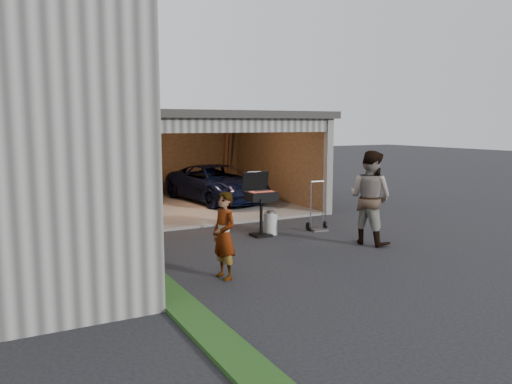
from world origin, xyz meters
TOP-DOWN VIEW (x-y plane):
  - ground at (0.00, 0.00)m, footprint 80.00×80.00m
  - groundcover_strip at (-2.25, -1.00)m, footprint 0.50×8.00m
  - garage at (0.76, 6.79)m, footprint 6.80×6.30m
  - minivan at (1.95, 6.90)m, footprint 2.42×4.44m
  - woman at (-1.16, -0.50)m, footprint 0.43×0.58m
  - man at (2.60, 0.27)m, footprint 1.03×1.16m
  - bbq_grill at (0.90, 2.04)m, footprint 0.66×0.58m
  - propane_tank at (1.18, 2.06)m, footprint 0.43×0.43m
  - plywood_panel at (-2.34, 0.55)m, footprint 0.23×0.82m
  - hand_truck at (2.41, 1.90)m, footprint 0.51×0.40m

SIDE VIEW (x-z plane):
  - ground at x=0.00m, z-range 0.00..0.00m
  - groundcover_strip at x=-2.25m, z-range 0.00..0.06m
  - hand_truck at x=2.41m, z-range -0.37..0.84m
  - propane_tank at x=1.18m, z-range 0.00..0.50m
  - plywood_panel at x=-2.34m, z-range 0.00..0.91m
  - minivan at x=1.95m, z-range 0.00..1.18m
  - woman at x=-1.16m, z-range 0.00..1.46m
  - bbq_grill at x=0.90m, z-range 0.14..1.60m
  - man at x=2.60m, z-range 0.00..2.00m
  - garage at x=0.76m, z-range 0.42..3.32m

